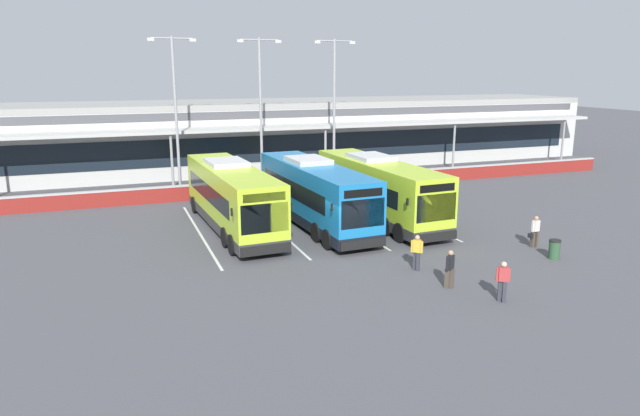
{
  "coord_description": "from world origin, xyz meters",
  "views": [
    {
      "loc": [
        -10.65,
        -24.71,
        8.72
      ],
      "look_at": [
        -0.34,
        3.0,
        1.6
      ],
      "focal_mm": 32.17,
      "sensor_mm": 36.0,
      "label": 1
    }
  ],
  "objects_px": {
    "coach_bus_leftmost": "(232,198)",
    "lamp_post_centre": "(261,104)",
    "coach_bus_left_centre": "(314,195)",
    "lamp_post_west": "(176,106)",
    "coach_bus_centre": "(378,190)",
    "pedestrian_with_handbag": "(535,231)",
    "pedestrian_in_dark_coat": "(450,268)",
    "pedestrian_child": "(503,280)",
    "pedestrian_near_bin": "(417,251)",
    "litter_bin": "(554,249)",
    "lamp_post_east": "(334,103)"
  },
  "relations": [
    {
      "from": "pedestrian_near_bin",
      "to": "lamp_post_west",
      "type": "distance_m",
      "value": 22.47
    },
    {
      "from": "lamp_post_centre",
      "to": "pedestrian_in_dark_coat",
      "type": "bearing_deg",
      "value": -85.22
    },
    {
      "from": "pedestrian_in_dark_coat",
      "to": "pedestrian_near_bin",
      "type": "bearing_deg",
      "value": 93.98
    },
    {
      "from": "pedestrian_in_dark_coat",
      "to": "pedestrian_child",
      "type": "xyz_separation_m",
      "value": [
        1.12,
        -1.92,
        0.0
      ]
    },
    {
      "from": "pedestrian_with_handbag",
      "to": "lamp_post_west",
      "type": "height_order",
      "value": "lamp_post_west"
    },
    {
      "from": "coach_bus_centre",
      "to": "pedestrian_near_bin",
      "type": "bearing_deg",
      "value": -104.82
    },
    {
      "from": "lamp_post_east",
      "to": "pedestrian_near_bin",
      "type": "bearing_deg",
      "value": -101.28
    },
    {
      "from": "pedestrian_in_dark_coat",
      "to": "lamp_post_west",
      "type": "relative_size",
      "value": 0.15
    },
    {
      "from": "coach_bus_leftmost",
      "to": "coach_bus_centre",
      "type": "xyz_separation_m",
      "value": [
        8.58,
        -0.94,
        0.0
      ]
    },
    {
      "from": "coach_bus_leftmost",
      "to": "pedestrian_near_bin",
      "type": "relative_size",
      "value": 7.57
    },
    {
      "from": "lamp_post_centre",
      "to": "coach_bus_centre",
      "type": "bearing_deg",
      "value": -70.8
    },
    {
      "from": "lamp_post_west",
      "to": "pedestrian_near_bin",
      "type": "bearing_deg",
      "value": -68.92
    },
    {
      "from": "coach_bus_leftmost",
      "to": "lamp_post_east",
      "type": "distance_m",
      "value": 15.22
    },
    {
      "from": "pedestrian_near_bin",
      "to": "pedestrian_child",
      "type": "bearing_deg",
      "value": -73.43
    },
    {
      "from": "coach_bus_centre",
      "to": "pedestrian_with_handbag",
      "type": "relative_size",
      "value": 7.57
    },
    {
      "from": "coach_bus_centre",
      "to": "pedestrian_in_dark_coat",
      "type": "bearing_deg",
      "value": -100.89
    },
    {
      "from": "lamp_post_west",
      "to": "lamp_post_centre",
      "type": "xyz_separation_m",
      "value": [
        6.11,
        -0.07,
        0.0
      ]
    },
    {
      "from": "pedestrian_in_dark_coat",
      "to": "lamp_post_centre",
      "type": "bearing_deg",
      "value": 94.78
    },
    {
      "from": "lamp_post_west",
      "to": "pedestrian_with_handbag",
      "type": "bearing_deg",
      "value": -52.07
    },
    {
      "from": "pedestrian_child",
      "to": "litter_bin",
      "type": "relative_size",
      "value": 1.74
    },
    {
      "from": "pedestrian_in_dark_coat",
      "to": "lamp_post_east",
      "type": "height_order",
      "value": "lamp_post_east"
    },
    {
      "from": "lamp_post_west",
      "to": "coach_bus_leftmost",
      "type": "bearing_deg",
      "value": -81.66
    },
    {
      "from": "coach_bus_leftmost",
      "to": "pedestrian_child",
      "type": "relative_size",
      "value": 7.57
    },
    {
      "from": "pedestrian_child",
      "to": "coach_bus_leftmost",
      "type": "bearing_deg",
      "value": 118.43
    },
    {
      "from": "lamp_post_west",
      "to": "lamp_post_centre",
      "type": "distance_m",
      "value": 6.11
    },
    {
      "from": "pedestrian_near_bin",
      "to": "lamp_post_east",
      "type": "height_order",
      "value": "lamp_post_east"
    },
    {
      "from": "coach_bus_left_centre",
      "to": "lamp_post_west",
      "type": "relative_size",
      "value": 1.11
    },
    {
      "from": "coach_bus_centre",
      "to": "pedestrian_with_handbag",
      "type": "distance_m",
      "value": 9.29
    },
    {
      "from": "pedestrian_in_dark_coat",
      "to": "lamp_post_centre",
      "type": "relative_size",
      "value": 0.15
    },
    {
      "from": "lamp_post_east",
      "to": "pedestrian_with_handbag",
      "type": "bearing_deg",
      "value": -80.1
    },
    {
      "from": "pedestrian_child",
      "to": "lamp_post_west",
      "type": "height_order",
      "value": "lamp_post_west"
    },
    {
      "from": "coach_bus_leftmost",
      "to": "lamp_post_centre",
      "type": "distance_m",
      "value": 12.41
    },
    {
      "from": "pedestrian_with_handbag",
      "to": "pedestrian_in_dark_coat",
      "type": "bearing_deg",
      "value": -155.02
    },
    {
      "from": "coach_bus_centre",
      "to": "lamp_post_west",
      "type": "bearing_deg",
      "value": 131.06
    },
    {
      "from": "coach_bus_leftmost",
      "to": "lamp_post_east",
      "type": "bearing_deg",
      "value": 45.14
    },
    {
      "from": "coach_bus_left_centre",
      "to": "lamp_post_west",
      "type": "distance_m",
      "value": 13.79
    },
    {
      "from": "coach_bus_centre",
      "to": "lamp_post_centre",
      "type": "xyz_separation_m",
      "value": [
        -4.03,
        11.58,
        4.5
      ]
    },
    {
      "from": "coach_bus_centre",
      "to": "lamp_post_west",
      "type": "xyz_separation_m",
      "value": [
        -10.15,
        11.65,
        4.5
      ]
    },
    {
      "from": "coach_bus_centre",
      "to": "litter_bin",
      "type": "xyz_separation_m",
      "value": [
        4.62,
        -9.6,
        -1.32
      ]
    },
    {
      "from": "pedestrian_in_dark_coat",
      "to": "pedestrian_child",
      "type": "relative_size",
      "value": 1.0
    },
    {
      "from": "pedestrian_near_bin",
      "to": "lamp_post_east",
      "type": "xyz_separation_m",
      "value": [
        3.98,
        19.95,
        5.42
      ]
    },
    {
      "from": "coach_bus_left_centre",
      "to": "pedestrian_near_bin",
      "type": "relative_size",
      "value": 7.57
    },
    {
      "from": "coach_bus_leftmost",
      "to": "coach_bus_centre",
      "type": "bearing_deg",
      "value": -6.26
    },
    {
      "from": "pedestrian_near_bin",
      "to": "lamp_post_east",
      "type": "bearing_deg",
      "value": 78.72
    },
    {
      "from": "pedestrian_near_bin",
      "to": "litter_bin",
      "type": "relative_size",
      "value": 1.74
    },
    {
      "from": "coach_bus_centre",
      "to": "pedestrian_with_handbag",
      "type": "bearing_deg",
      "value": -57.3
    },
    {
      "from": "lamp_post_west",
      "to": "lamp_post_centre",
      "type": "bearing_deg",
      "value": -0.66
    },
    {
      "from": "pedestrian_near_bin",
      "to": "lamp_post_centre",
      "type": "distance_m",
      "value": 21.06
    },
    {
      "from": "pedestrian_child",
      "to": "pedestrian_near_bin",
      "type": "distance_m",
      "value": 4.51
    },
    {
      "from": "pedestrian_with_handbag",
      "to": "lamp_post_west",
      "type": "bearing_deg",
      "value": 127.93
    }
  ]
}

